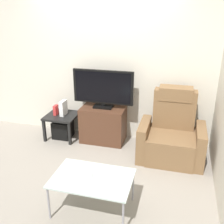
{
  "coord_description": "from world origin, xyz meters",
  "views": [
    {
      "loc": [
        1.29,
        -3.18,
        2.23
      ],
      "look_at": [
        0.3,
        0.5,
        0.7
      ],
      "focal_mm": 42.61,
      "sensor_mm": 36.0,
      "label": 1
    }
  ],
  "objects_px": {
    "side_table": "(62,118)",
    "coffee_table": "(92,180)",
    "recliner_armchair": "(172,135)",
    "book_upright": "(56,110)",
    "subwoofer_box": "(63,129)",
    "tv_stand": "(103,124)",
    "cell_phone": "(89,175)",
    "television": "(103,88)",
    "game_console": "(63,108)"
  },
  "relations": [
    {
      "from": "side_table",
      "to": "coffee_table",
      "type": "height_order",
      "value": "coffee_table"
    },
    {
      "from": "recliner_armchair",
      "to": "book_upright",
      "type": "height_order",
      "value": "recliner_armchair"
    },
    {
      "from": "side_table",
      "to": "subwoofer_box",
      "type": "distance_m",
      "value": 0.21
    },
    {
      "from": "tv_stand",
      "to": "recliner_armchair",
      "type": "xyz_separation_m",
      "value": [
        1.18,
        -0.23,
        0.06
      ]
    },
    {
      "from": "subwoofer_box",
      "to": "book_upright",
      "type": "xyz_separation_m",
      "value": [
        -0.1,
        -0.02,
        0.37
      ]
    },
    {
      "from": "subwoofer_box",
      "to": "tv_stand",
      "type": "bearing_deg",
      "value": 4.37
    },
    {
      "from": "tv_stand",
      "to": "side_table",
      "type": "xyz_separation_m",
      "value": [
        -0.75,
        -0.06,
        0.06
      ]
    },
    {
      "from": "cell_phone",
      "to": "subwoofer_box",
      "type": "bearing_deg",
      "value": 110.16
    },
    {
      "from": "tv_stand",
      "to": "recliner_armchair",
      "type": "relative_size",
      "value": 0.69
    },
    {
      "from": "tv_stand",
      "to": "subwoofer_box",
      "type": "xyz_separation_m",
      "value": [
        -0.75,
        -0.06,
        -0.16
      ]
    },
    {
      "from": "television",
      "to": "coffee_table",
      "type": "relative_size",
      "value": 1.14
    },
    {
      "from": "side_table",
      "to": "game_console",
      "type": "height_order",
      "value": "game_console"
    },
    {
      "from": "recliner_armchair",
      "to": "subwoofer_box",
      "type": "bearing_deg",
      "value": -177.25
    },
    {
      "from": "book_upright",
      "to": "coffee_table",
      "type": "relative_size",
      "value": 0.19
    },
    {
      "from": "side_table",
      "to": "subwoofer_box",
      "type": "height_order",
      "value": "side_table"
    },
    {
      "from": "television",
      "to": "side_table",
      "type": "distance_m",
      "value": 0.96
    },
    {
      "from": "recliner_armchair",
      "to": "coffee_table",
      "type": "xyz_separation_m",
      "value": [
        -0.8,
        -1.44,
        0.04
      ]
    },
    {
      "from": "cell_phone",
      "to": "television",
      "type": "bearing_deg",
      "value": 87.35
    },
    {
      "from": "recliner_armchair",
      "to": "subwoofer_box",
      "type": "distance_m",
      "value": 1.94
    },
    {
      "from": "tv_stand",
      "to": "coffee_table",
      "type": "xyz_separation_m",
      "value": [
        0.38,
        -1.67,
        0.1
      ]
    },
    {
      "from": "recliner_armchair",
      "to": "book_upright",
      "type": "xyz_separation_m",
      "value": [
        -2.02,
        0.16,
        0.15
      ]
    },
    {
      "from": "tv_stand",
      "to": "subwoofer_box",
      "type": "relative_size",
      "value": 2.41
    },
    {
      "from": "side_table",
      "to": "cell_phone",
      "type": "bearing_deg",
      "value": -55.82
    },
    {
      "from": "recliner_armchair",
      "to": "cell_phone",
      "type": "distance_m",
      "value": 1.65
    },
    {
      "from": "tv_stand",
      "to": "subwoofer_box",
      "type": "height_order",
      "value": "tv_stand"
    },
    {
      "from": "television",
      "to": "recliner_armchair",
      "type": "height_order",
      "value": "television"
    },
    {
      "from": "television",
      "to": "book_upright",
      "type": "relative_size",
      "value": 5.85
    },
    {
      "from": "subwoofer_box",
      "to": "recliner_armchair",
      "type": "bearing_deg",
      "value": -5.25
    },
    {
      "from": "recliner_armchair",
      "to": "side_table",
      "type": "xyz_separation_m",
      "value": [
        -1.92,
        0.18,
        -0.01
      ]
    },
    {
      "from": "television",
      "to": "side_table",
      "type": "bearing_deg",
      "value": -174.2
    },
    {
      "from": "side_table",
      "to": "coffee_table",
      "type": "xyz_separation_m",
      "value": [
        1.13,
        -1.62,
        0.04
      ]
    },
    {
      "from": "coffee_table",
      "to": "recliner_armchair",
      "type": "bearing_deg",
      "value": 60.97
    },
    {
      "from": "subwoofer_box",
      "to": "side_table",
      "type": "bearing_deg",
      "value": 135.0
    },
    {
      "from": "side_table",
      "to": "coffee_table",
      "type": "distance_m",
      "value": 1.97
    },
    {
      "from": "tv_stand",
      "to": "book_upright",
      "type": "xyz_separation_m",
      "value": [
        -0.85,
        -0.08,
        0.21
      ]
    },
    {
      "from": "television",
      "to": "recliner_armchair",
      "type": "bearing_deg",
      "value": -12.1
    },
    {
      "from": "book_upright",
      "to": "coffee_table",
      "type": "xyz_separation_m",
      "value": [
        1.23,
        -1.6,
        -0.11
      ]
    },
    {
      "from": "television",
      "to": "tv_stand",
      "type": "bearing_deg",
      "value": -90.0
    },
    {
      "from": "tv_stand",
      "to": "side_table",
      "type": "height_order",
      "value": "tv_stand"
    },
    {
      "from": "subwoofer_box",
      "to": "book_upright",
      "type": "relative_size",
      "value": 1.77
    },
    {
      "from": "television",
      "to": "side_table",
      "type": "height_order",
      "value": "television"
    },
    {
      "from": "side_table",
      "to": "book_upright",
      "type": "relative_size",
      "value": 3.08
    },
    {
      "from": "television",
      "to": "book_upright",
      "type": "distance_m",
      "value": 0.96
    },
    {
      "from": "tv_stand",
      "to": "book_upright",
      "type": "relative_size",
      "value": 4.27
    },
    {
      "from": "subwoofer_box",
      "to": "book_upright",
      "type": "height_order",
      "value": "book_upright"
    },
    {
      "from": "recliner_armchair",
      "to": "game_console",
      "type": "relative_size",
      "value": 4.16
    },
    {
      "from": "tv_stand",
      "to": "subwoofer_box",
      "type": "distance_m",
      "value": 0.76
    },
    {
      "from": "game_console",
      "to": "cell_phone",
      "type": "distance_m",
      "value": 1.92
    },
    {
      "from": "side_table",
      "to": "coffee_table",
      "type": "relative_size",
      "value": 0.6
    },
    {
      "from": "subwoofer_box",
      "to": "game_console",
      "type": "xyz_separation_m",
      "value": [
        0.04,
        0.01,
        0.41
      ]
    }
  ]
}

